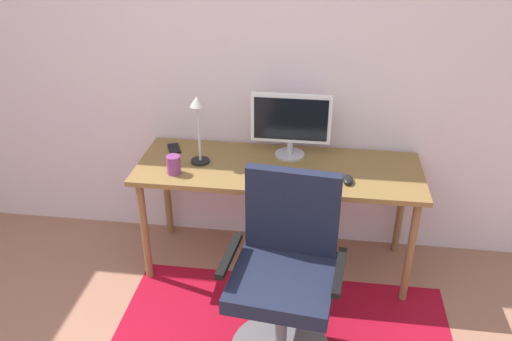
{
  "coord_description": "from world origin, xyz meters",
  "views": [
    {
      "loc": [
        0.67,
        -0.85,
        2.13
      ],
      "look_at": [
        0.35,
        1.58,
        0.81
      ],
      "focal_mm": 36.53,
      "sensor_mm": 36.0,
      "label": 1
    }
  ],
  "objects": [
    {
      "name": "wall_back",
      "position": [
        0.0,
        2.2,
        1.3
      ],
      "size": [
        6.0,
        0.1,
        2.6
      ],
      "primitive_type": "cube",
      "color": "silver",
      "rests_on": "ground"
    },
    {
      "name": "computer_mouse",
      "position": [
        0.84,
        1.7,
        0.72
      ],
      "size": [
        0.06,
        0.1,
        0.03
      ],
      "primitive_type": "ellipsoid",
      "color": "black",
      "rests_on": "desk"
    },
    {
      "name": "keyboard",
      "position": [
        0.53,
        1.67,
        0.71
      ],
      "size": [
        0.43,
        0.13,
        0.02
      ],
      "primitive_type": "cube",
      "color": "white",
      "rests_on": "desk"
    },
    {
      "name": "office_chair",
      "position": [
        0.55,
        1.13,
        0.42
      ],
      "size": [
        0.59,
        0.53,
        0.98
      ],
      "rotation": [
        0.0,
        0.0,
        -0.11
      ],
      "color": "slate",
      "rests_on": "ground"
    },
    {
      "name": "monitor",
      "position": [
        0.5,
        1.99,
        0.93
      ],
      "size": [
        0.47,
        0.18,
        0.39
      ],
      "color": "#B2B2B7",
      "rests_on": "desk"
    },
    {
      "name": "desk_lamp",
      "position": [
        -0.02,
        1.83,
        0.97
      ],
      "size": [
        0.11,
        0.11,
        0.41
      ],
      "color": "black",
      "rests_on": "desk"
    },
    {
      "name": "coffee_cup",
      "position": [
        -0.14,
        1.67,
        0.76
      ],
      "size": [
        0.08,
        0.08,
        0.11
      ],
      "primitive_type": "cylinder",
      "color": "#7E3675",
      "rests_on": "desk"
    },
    {
      "name": "desk",
      "position": [
        0.45,
        1.83,
        0.64
      ],
      "size": [
        1.66,
        0.59,
        0.71
      ],
      "color": "olive",
      "rests_on": "ground"
    },
    {
      "name": "cell_phone",
      "position": [
        -0.22,
        1.98,
        0.71
      ],
      "size": [
        0.12,
        0.16,
        0.01
      ],
      "primitive_type": "cube",
      "rotation": [
        0.0,
        0.0,
        0.41
      ],
      "color": "black",
      "rests_on": "desk"
    },
    {
      "name": "area_rug",
      "position": [
        0.54,
        1.18,
        0.0
      ],
      "size": [
        1.82,
        1.06,
        0.01
      ],
      "primitive_type": "cube",
      "color": "maroon",
      "rests_on": "ground"
    }
  ]
}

